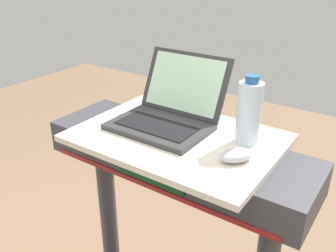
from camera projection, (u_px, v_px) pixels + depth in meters
The scene contains 4 objects.
desk_board at pixel (177, 138), 1.17m from camera, with size 0.64×0.45×0.02m, color beige.
laptop at pixel (168, 112), 1.22m from camera, with size 0.32×0.31×0.22m.
computer_mouse at pixel (236, 155), 1.01m from camera, with size 0.06×0.10×0.03m, color #B2B2B7.
water_bottle at pixel (249, 112), 1.08m from camera, with size 0.07×0.07×0.21m.
Camera 1 is at (0.57, -0.18, 1.65)m, focal length 39.15 mm.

